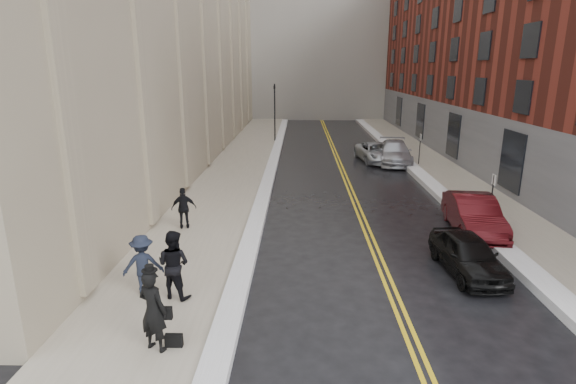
# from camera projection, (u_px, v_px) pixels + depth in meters

# --- Properties ---
(ground) EXTENTS (160.00, 160.00, 0.00)m
(ground) POSITION_uv_depth(u_px,v_px,m) (311.00, 322.00, 12.03)
(ground) COLOR black
(ground) RESTS_ON ground
(sidewalk_left) EXTENTS (4.00, 64.00, 0.15)m
(sidewalk_left) POSITION_uv_depth(u_px,v_px,m) (232.00, 177.00, 27.53)
(sidewalk_left) COLOR gray
(sidewalk_left) RESTS_ON ground
(sidewalk_right) EXTENTS (3.00, 64.00, 0.15)m
(sidewalk_right) POSITION_uv_depth(u_px,v_px,m) (453.00, 179.00, 27.19)
(sidewalk_right) COLOR gray
(sidewalk_right) RESTS_ON ground
(lane_stripe_a) EXTENTS (0.12, 64.00, 0.01)m
(lane_stripe_a) POSITION_uv_depth(u_px,v_px,m) (344.00, 179.00, 27.38)
(lane_stripe_a) COLOR gold
(lane_stripe_a) RESTS_ON ground
(lane_stripe_b) EXTENTS (0.12, 64.00, 0.01)m
(lane_stripe_b) POSITION_uv_depth(u_px,v_px,m) (348.00, 179.00, 27.37)
(lane_stripe_b) COLOR gold
(lane_stripe_b) RESTS_ON ground
(snow_ridge_left) EXTENTS (0.70, 60.80, 0.26)m
(snow_ridge_left) POSITION_uv_depth(u_px,v_px,m) (269.00, 177.00, 27.46)
(snow_ridge_left) COLOR white
(snow_ridge_left) RESTS_ON ground
(snow_ridge_right) EXTENTS (0.85, 60.80, 0.30)m
(snow_ridge_right) POSITION_uv_depth(u_px,v_px,m) (423.00, 177.00, 27.22)
(snow_ridge_right) COLOR white
(snow_ridge_right) RESTS_ON ground
(building_right) EXTENTS (14.00, 50.00, 18.00)m
(building_right) POSITION_uv_depth(u_px,v_px,m) (556.00, 32.00, 31.33)
(building_right) COLOR maroon
(building_right) RESTS_ON ground
(traffic_signal) EXTENTS (0.18, 0.15, 5.20)m
(traffic_signal) POSITION_uv_depth(u_px,v_px,m) (275.00, 108.00, 40.16)
(traffic_signal) COLOR black
(traffic_signal) RESTS_ON ground
(parking_sign_near) EXTENTS (0.06, 0.35, 2.23)m
(parking_sign_near) POSITION_uv_depth(u_px,v_px,m) (492.00, 194.00, 19.17)
(parking_sign_near) COLOR black
(parking_sign_near) RESTS_ON ground
(parking_sign_far) EXTENTS (0.06, 0.35, 2.23)m
(parking_sign_far) POSITION_uv_depth(u_px,v_px,m) (420.00, 147.00, 30.73)
(parking_sign_far) COLOR black
(parking_sign_far) RESTS_ON ground
(car_black) EXTENTS (1.82, 3.94, 1.31)m
(car_black) POSITION_uv_depth(u_px,v_px,m) (468.00, 254.00, 14.75)
(car_black) COLOR black
(car_black) RESTS_ON ground
(car_maroon) EXTENTS (2.07, 4.81, 1.54)m
(car_maroon) POSITION_uv_depth(u_px,v_px,m) (473.00, 215.00, 18.36)
(car_maroon) COLOR #430C10
(car_maroon) RESTS_ON ground
(car_silver_near) EXTENTS (2.78, 5.58, 1.56)m
(car_silver_near) POSITION_uv_depth(u_px,v_px,m) (395.00, 152.00, 31.78)
(car_silver_near) COLOR #A9ABB1
(car_silver_near) RESTS_ON ground
(car_silver_far) EXTENTS (2.89, 5.12, 1.35)m
(car_silver_far) POSITION_uv_depth(u_px,v_px,m) (376.00, 152.00, 32.41)
(car_silver_far) COLOR #AAAEB3
(car_silver_far) RESTS_ON ground
(pedestrian_main) EXTENTS (0.87, 0.74, 2.02)m
(pedestrian_main) POSITION_uv_depth(u_px,v_px,m) (153.00, 311.00, 10.37)
(pedestrian_main) COLOR black
(pedestrian_main) RESTS_ON sidewalk_left
(pedestrian_a) EXTENTS (1.18, 1.04, 2.03)m
(pedestrian_a) POSITION_uv_depth(u_px,v_px,m) (174.00, 264.00, 12.80)
(pedestrian_a) COLOR black
(pedestrian_a) RESTS_ON sidewalk_left
(pedestrian_b) EXTENTS (1.29, 0.93, 1.80)m
(pedestrian_b) POSITION_uv_depth(u_px,v_px,m) (143.00, 264.00, 13.06)
(pedestrian_b) COLOR black
(pedestrian_b) RESTS_ON sidewalk_left
(pedestrian_c) EXTENTS (1.08, 0.63, 1.72)m
(pedestrian_c) POSITION_uv_depth(u_px,v_px,m) (184.00, 208.00, 18.43)
(pedestrian_c) COLOR black
(pedestrian_c) RESTS_ON sidewalk_left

